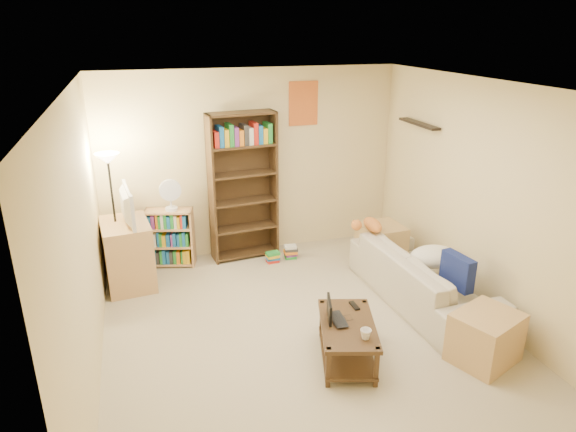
{
  "coord_description": "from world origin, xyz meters",
  "views": [
    {
      "loc": [
        -1.5,
        -4.31,
        3.0
      ],
      "look_at": [
        0.03,
        0.69,
        1.05
      ],
      "focal_mm": 32.0,
      "sensor_mm": 36.0,
      "label": 1
    }
  ],
  "objects": [
    {
      "name": "room",
      "position": [
        0.0,
        0.01,
        1.62
      ],
      "size": [
        4.5,
        4.54,
        2.52
      ],
      "color": "tan",
      "rests_on": "ground"
    },
    {
      "name": "sofa",
      "position": [
        1.49,
        0.23,
        0.3
      ],
      "size": [
        2.16,
        1.01,
        0.61
      ],
      "primitive_type": "imported",
      "rotation": [
        0.0,
        0.0,
        1.62
      ],
      "color": "#BDB09C",
      "rests_on": "ground"
    },
    {
      "name": "navy_pillow",
      "position": [
        1.61,
        -0.21,
        0.58
      ],
      "size": [
        0.18,
        0.41,
        0.36
      ],
      "primitive_type": "cube",
      "rotation": [
        0.0,
        0.0,
        1.72
      ],
      "color": "navy",
      "rests_on": "sofa"
    },
    {
      "name": "cream_blanket",
      "position": [
        1.64,
        0.29,
        0.52
      ],
      "size": [
        0.56,
        0.4,
        0.24
      ],
      "primitive_type": "ellipsoid",
      "color": "white",
      "rests_on": "sofa"
    },
    {
      "name": "tabby_cat",
      "position": [
        1.19,
        1.02,
        0.69
      ],
      "size": [
        0.48,
        0.19,
        0.17
      ],
      "color": "orange",
      "rests_on": "sofa"
    },
    {
      "name": "coffee_table",
      "position": [
        0.24,
        -0.54,
        0.25
      ],
      "size": [
        0.73,
        1.0,
        0.4
      ],
      "rotation": [
        0.0,
        0.0,
        -0.29
      ],
      "color": "#472E1B",
      "rests_on": "ground"
    },
    {
      "name": "laptop",
      "position": [
        0.21,
        -0.48,
        0.41
      ],
      "size": [
        0.33,
        0.24,
        0.02
      ],
      "primitive_type": "imported",
      "rotation": [
        0.0,
        0.0,
        1.49
      ],
      "color": "black",
      "rests_on": "coffee_table"
    },
    {
      "name": "laptop_screen",
      "position": [
        0.09,
        -0.44,
        0.52
      ],
      "size": [
        0.1,
        0.29,
        0.2
      ],
      "primitive_type": "cube",
      "rotation": [
        0.0,
        0.0,
        -0.29
      ],
      "color": "white",
      "rests_on": "laptop"
    },
    {
      "name": "mug",
      "position": [
        0.29,
        -0.81,
        0.44
      ],
      "size": [
        0.16,
        0.16,
        0.09
      ],
      "primitive_type": "imported",
      "rotation": [
        0.0,
        0.0,
        -0.32
      ],
      "color": "white",
      "rests_on": "coffee_table"
    },
    {
      "name": "tv_remote",
      "position": [
        0.42,
        -0.28,
        0.41
      ],
      "size": [
        0.05,
        0.16,
        0.02
      ],
      "primitive_type": "cube",
      "rotation": [
        0.0,
        0.0,
        0.01
      ],
      "color": "black",
      "rests_on": "coffee_table"
    },
    {
      "name": "tv_stand",
      "position": [
        -1.7,
        1.65,
        0.4
      ],
      "size": [
        0.62,
        0.81,
        0.81
      ],
      "primitive_type": "cube",
      "rotation": [
        0.0,
        0.0,
        0.11
      ],
      "color": "tan",
      "rests_on": "ground"
    },
    {
      "name": "television",
      "position": [
        -1.7,
        1.65,
        1.02
      ],
      "size": [
        0.77,
        0.25,
        0.43
      ],
      "primitive_type": "imported",
      "rotation": [
        0.0,
        0.0,
        1.68
      ],
      "color": "black",
      "rests_on": "tv_stand"
    },
    {
      "name": "tall_bookshelf",
      "position": [
        -0.17,
        2.05,
        1.04
      ],
      "size": [
        0.91,
        0.38,
        1.97
      ],
      "rotation": [
        0.0,
        0.0,
        0.1
      ],
      "color": "#3F2B18",
      "rests_on": "ground"
    },
    {
      "name": "short_bookshelf",
      "position": [
        -1.16,
        2.05,
        0.39
      ],
      "size": [
        0.64,
        0.38,
        0.77
      ],
      "rotation": [
        0.0,
        0.0,
        -0.26
      ],
      "color": "tan",
      "rests_on": "ground"
    },
    {
      "name": "desk_fan",
      "position": [
        -1.12,
        2.01,
        1.01
      ],
      "size": [
        0.28,
        0.15,
        0.42
      ],
      "color": "white",
      "rests_on": "short_bookshelf"
    },
    {
      "name": "floor_lamp",
      "position": [
        -1.8,
        1.73,
        1.31
      ],
      "size": [
        0.28,
        0.28,
        1.64
      ],
      "color": "black",
      "rests_on": "ground"
    },
    {
      "name": "side_table",
      "position": [
        1.45,
        1.18,
        0.29
      ],
      "size": [
        0.54,
        0.54,
        0.59
      ],
      "primitive_type": "cube",
      "rotation": [
        0.0,
        0.0,
        0.06
      ],
      "color": "tan",
      "rests_on": "ground"
    },
    {
      "name": "end_cabinet",
      "position": [
        1.48,
        -0.92,
        0.25
      ],
      "size": [
        0.73,
        0.68,
        0.49
      ],
      "primitive_type": "cube",
      "rotation": [
        0.0,
        0.0,
        0.39
      ],
      "color": "tan",
      "rests_on": "ground"
    },
    {
      "name": "book_stacks",
      "position": [
        0.29,
        1.76,
        0.08
      ],
      "size": [
        0.45,
        0.2,
        0.18
      ],
      "color": "red",
      "rests_on": "ground"
    }
  ]
}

